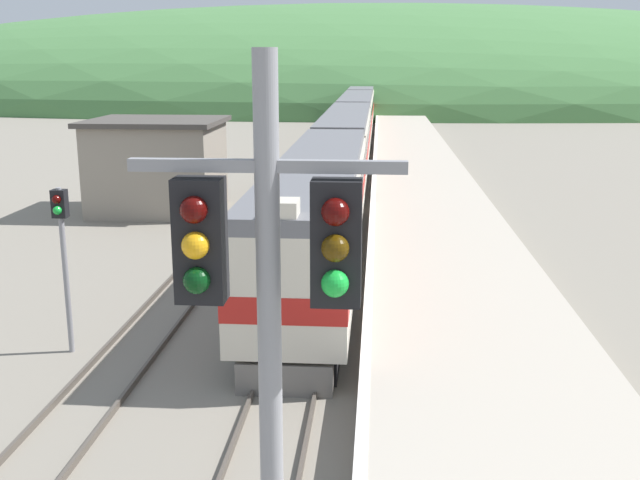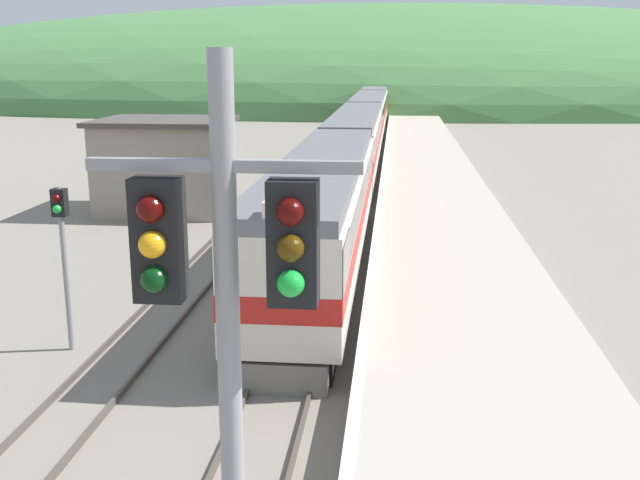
{
  "view_description": "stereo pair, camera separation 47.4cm",
  "coord_description": "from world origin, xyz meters",
  "px_view_note": "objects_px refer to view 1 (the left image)",
  "views": [
    {
      "loc": [
        2.05,
        -0.93,
        7.57
      ],
      "look_at": [
        0.43,
        19.84,
        2.44
      ],
      "focal_mm": 42.0,
      "sensor_mm": 36.0,
      "label": 1
    },
    {
      "loc": [
        2.52,
        -0.88,
        7.57
      ],
      "look_at": [
        0.43,
        19.84,
        2.44
      ],
      "focal_mm": 42.0,
      "sensor_mm": 36.0,
      "label": 2
    }
  ],
  "objects_px": {
    "carriage_second": "(346,142)",
    "carriage_third": "(356,116)",
    "signal_mast_main": "(270,372)",
    "carriage_fourth": "(362,102)",
    "signal_post_siding": "(62,237)",
    "express_train_lead_car": "(319,211)"
  },
  "relations": [
    {
      "from": "carriage_second",
      "to": "carriage_third",
      "type": "height_order",
      "value": "same"
    },
    {
      "from": "carriage_third",
      "to": "signal_mast_main",
      "type": "xyz_separation_m",
      "value": [
        1.18,
        -63.7,
        2.76
      ]
    },
    {
      "from": "carriage_second",
      "to": "carriage_third",
      "type": "xyz_separation_m",
      "value": [
        0.0,
        21.78,
        0.0
      ]
    },
    {
      "from": "signal_post_siding",
      "to": "signal_mast_main",
      "type": "bearing_deg",
      "value": -59.67
    },
    {
      "from": "carriage_third",
      "to": "signal_post_siding",
      "type": "relative_size",
      "value": 4.78
    },
    {
      "from": "express_train_lead_car",
      "to": "signal_mast_main",
      "type": "relative_size",
      "value": 2.72
    },
    {
      "from": "carriage_third",
      "to": "signal_mast_main",
      "type": "distance_m",
      "value": 63.77
    },
    {
      "from": "express_train_lead_car",
      "to": "carriage_second",
      "type": "bearing_deg",
      "value": 90.0
    },
    {
      "from": "carriage_fourth",
      "to": "signal_mast_main",
      "type": "bearing_deg",
      "value": -89.21
    },
    {
      "from": "carriage_third",
      "to": "carriage_fourth",
      "type": "relative_size",
      "value": 1.0
    },
    {
      "from": "carriage_fourth",
      "to": "carriage_second",
      "type": "bearing_deg",
      "value": -90.0
    },
    {
      "from": "carriage_third",
      "to": "signal_post_siding",
      "type": "height_order",
      "value": "signal_post_siding"
    },
    {
      "from": "carriage_fourth",
      "to": "signal_mast_main",
      "type": "height_order",
      "value": "signal_mast_main"
    },
    {
      "from": "carriage_fourth",
      "to": "signal_post_siding",
      "type": "distance_m",
      "value": 73.61
    },
    {
      "from": "express_train_lead_car",
      "to": "carriage_third",
      "type": "xyz_separation_m",
      "value": [
        0.0,
        43.72,
        -0.01
      ]
    },
    {
      "from": "carriage_second",
      "to": "carriage_fourth",
      "type": "xyz_separation_m",
      "value": [
        0.0,
        43.56,
        0.0
      ]
    },
    {
      "from": "carriage_fourth",
      "to": "express_train_lead_car",
      "type": "bearing_deg",
      "value": -90.0
    },
    {
      "from": "carriage_third",
      "to": "carriage_fourth",
      "type": "bearing_deg",
      "value": 90.0
    },
    {
      "from": "express_train_lead_car",
      "to": "carriage_third",
      "type": "bearing_deg",
      "value": 90.0
    },
    {
      "from": "signal_post_siding",
      "to": "carriage_second",
      "type": "bearing_deg",
      "value": 78.8
    },
    {
      "from": "signal_mast_main",
      "to": "signal_post_siding",
      "type": "relative_size",
      "value": 1.74
    },
    {
      "from": "express_train_lead_car",
      "to": "carriage_fourth",
      "type": "height_order",
      "value": "express_train_lead_car"
    }
  ]
}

